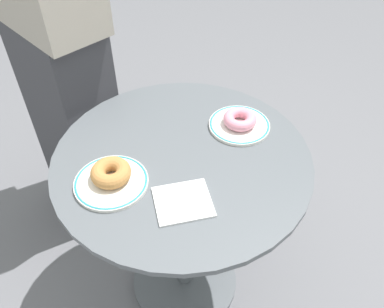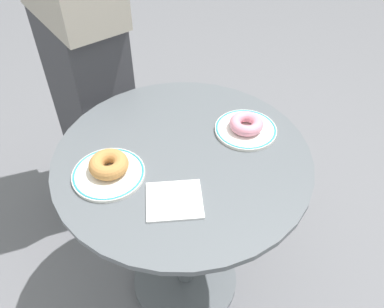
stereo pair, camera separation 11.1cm
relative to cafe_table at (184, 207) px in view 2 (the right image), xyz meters
name	(u,v)px [view 2 (the right image)]	position (x,y,z in m)	size (l,w,h in m)	color
ground_plane	(185,281)	(0.00, 0.00, -0.49)	(7.00, 7.00, 0.02)	slate
cafe_table	(184,207)	(0.00, 0.00, 0.00)	(0.74, 0.74, 0.72)	#565B60
plate_left	(109,174)	(-0.21, -0.02, 0.24)	(0.20, 0.20, 0.01)	white
plate_right	(246,129)	(0.21, 0.05, 0.24)	(0.19, 0.19, 0.01)	white
donut_old_fashioned	(109,164)	(-0.21, -0.01, 0.27)	(0.11, 0.11, 0.04)	#BC7F42
donut_pink_frosted	(246,124)	(0.21, 0.05, 0.27)	(0.10, 0.10, 0.03)	pink
paper_napkin	(174,200)	(-0.06, -0.16, 0.24)	(0.14, 0.13, 0.01)	white
person_figure	(75,23)	(-0.23, 0.60, 0.39)	(0.36, 0.48, 1.76)	#3D3D42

